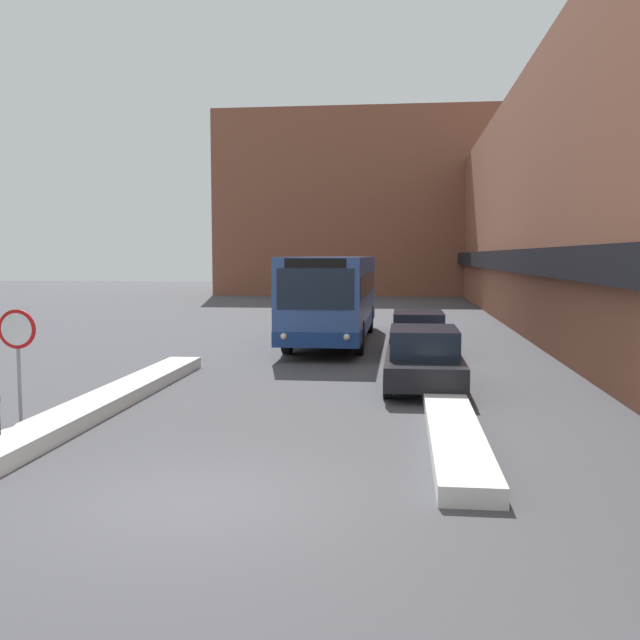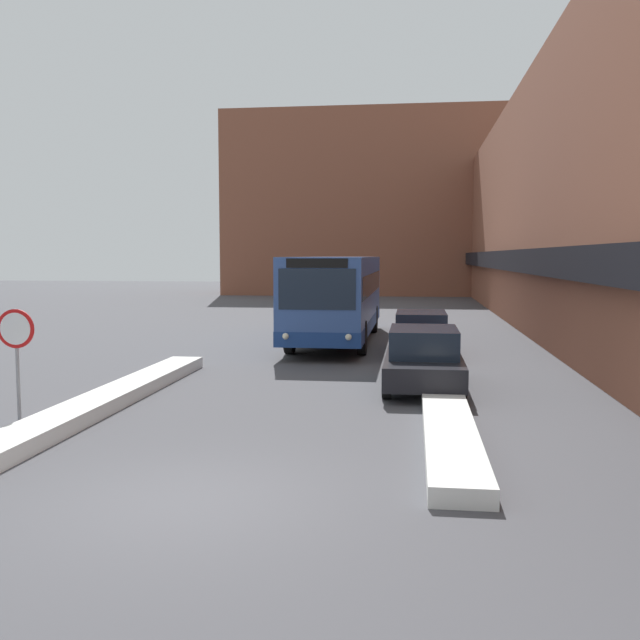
% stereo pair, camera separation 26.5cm
% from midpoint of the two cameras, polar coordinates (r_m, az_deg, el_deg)
% --- Properties ---
extents(ground_plane, '(160.00, 160.00, 0.00)m').
position_cam_midpoint_polar(ground_plane, '(9.84, -10.65, -14.14)').
color(ground_plane, '#47474C').
extents(building_row_right, '(5.50, 60.00, 10.88)m').
position_cam_midpoint_polar(building_row_right, '(33.70, 19.13, 8.56)').
color(building_row_right, brown).
rests_on(building_row_right, ground_plane).
extents(building_backdrop_far, '(26.00, 8.00, 15.21)m').
position_cam_midpoint_polar(building_backdrop_far, '(61.79, 4.07, 9.16)').
color(building_backdrop_far, brown).
rests_on(building_backdrop_far, ground_plane).
extents(snow_bank_left, '(0.90, 10.78, 0.30)m').
position_cam_midpoint_polar(snow_bank_left, '(16.24, -16.83, -6.04)').
color(snow_bank_left, silver).
rests_on(snow_bank_left, ground_plane).
extents(snow_bank_right, '(0.90, 8.82, 0.29)m').
position_cam_midpoint_polar(snow_bank_right, '(13.78, 9.86, -7.90)').
color(snow_bank_right, silver).
rests_on(snow_bank_right, ground_plane).
extents(city_bus, '(2.68, 11.49, 3.21)m').
position_cam_midpoint_polar(city_bus, '(26.87, 0.81, 1.98)').
color(city_bus, '#335193').
rests_on(city_bus, ground_plane).
extents(parked_car_front, '(1.89, 4.26, 1.48)m').
position_cam_midpoint_polar(parked_car_front, '(17.60, 7.86, -3.05)').
color(parked_car_front, black).
rests_on(parked_car_front, ground_plane).
extents(parked_car_middle, '(1.88, 4.66, 1.40)m').
position_cam_midpoint_polar(parked_car_middle, '(23.78, 7.55, -1.02)').
color(parked_car_middle, maroon).
rests_on(parked_car_middle, ground_plane).
extents(stop_sign, '(0.76, 0.08, 2.22)m').
position_cam_midpoint_polar(stop_sign, '(14.92, -23.52, -1.56)').
color(stop_sign, gray).
rests_on(stop_sign, ground_plane).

